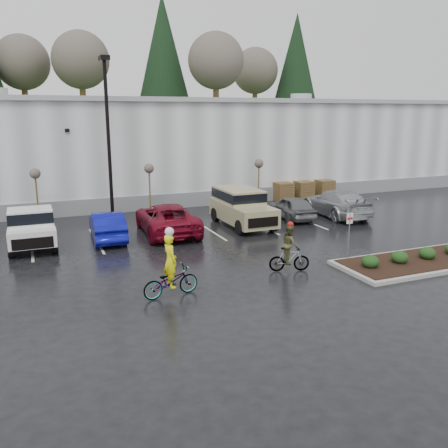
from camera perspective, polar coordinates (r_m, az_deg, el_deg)
name	(u,v)px	position (r m, az deg, el deg)	size (l,w,h in m)	color
ground	(270,276)	(18.66, 5.53, -6.30)	(120.00, 120.00, 0.00)	black
warehouse	(140,146)	(38.47, -10.09, 9.22)	(60.50, 15.50, 7.20)	#A9ACAE
wooded_ridge	(98,139)	(61.13, -14.89, 9.80)	(80.00, 25.00, 6.00)	#263A18
lamppost	(108,122)	(27.82, -13.83, 11.78)	(0.50, 1.00, 9.22)	black
sapling_west	(35,177)	(28.69, -21.76, 5.32)	(0.60, 0.60, 3.20)	#4D351E
sapling_mid	(149,171)	(29.50, -9.00, 6.29)	(0.60, 0.60, 3.20)	#4D351E
sapling_east	(259,166)	(32.08, 4.21, 6.97)	(0.60, 0.60, 3.20)	#4D351E
pallet_stack_a	(283,192)	(34.41, 7.14, 3.88)	(1.20, 1.20, 1.35)	#4D351E
pallet_stack_b	(304,190)	(35.27, 9.55, 4.02)	(1.20, 1.20, 1.35)	#4D351E
pallet_stack_c	(324,189)	(36.25, 11.97, 4.17)	(1.20, 1.20, 1.35)	#4D351E
curb_island	(427,261)	(21.99, 23.19, -4.09)	(8.00, 3.00, 0.15)	gray
mulch_bed	(427,259)	(21.96, 23.21, -3.86)	(7.60, 2.60, 0.04)	black
shrub_a	(370,262)	(19.90, 17.19, -4.34)	(0.70, 0.70, 0.52)	#133813
shrub_b	(400,257)	(20.87, 20.38, -3.77)	(0.70, 0.70, 0.52)	#133813
shrub_c	(427,253)	(21.89, 23.27, -3.25)	(0.70, 0.70, 0.52)	#133813
fire_lane_sign	(349,231)	(20.42, 14.82, -0.85)	(0.30, 0.05, 2.20)	gray
pickup_white	(31,225)	(24.41, -22.17, -0.15)	(2.10, 5.20, 1.96)	silver
car_blue	(107,226)	(24.38, -13.85, -0.19)	(1.51, 4.34, 1.43)	#0D1298
car_red	(167,218)	(25.11, -6.89, 0.68)	(2.64, 5.73, 1.59)	maroon
suv_tan	(243,208)	(26.49, 2.26, 1.94)	(2.20, 5.10, 2.06)	tan
car_grey	(292,207)	(28.70, 8.17, 2.00)	(1.62, 4.04, 1.38)	slate
car_far_silver	(336,203)	(29.93, 13.38, 2.48)	(2.28, 5.61, 1.63)	#A9ADB1
cyclist_hivis	(171,275)	(16.52, -6.44, -6.16)	(2.11, 1.00, 2.47)	#3F3F44
cyclist_olive	(289,253)	(19.14, 7.88, -3.45)	(1.65, 0.90, 2.05)	#3F3F44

